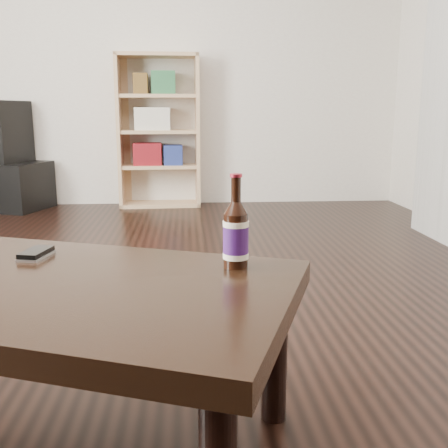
{
  "coord_description": "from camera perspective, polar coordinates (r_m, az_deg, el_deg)",
  "views": [
    {
      "loc": [
        0.58,
        -1.82,
        0.82
      ],
      "look_at": [
        0.67,
        -0.53,
        0.55
      ],
      "focal_mm": 42.0,
      "sensor_mm": 36.0,
      "label": 1
    }
  ],
  "objects": [
    {
      "name": "beer_bottle",
      "position": [
        1.33,
        1.29,
        -1.2
      ],
      "size": [
        0.07,
        0.07,
        0.24
      ],
      "rotation": [
        0.0,
        0.0,
        -0.09
      ],
      "color": "black",
      "rests_on": "coffee_table"
    },
    {
      "name": "bookshelf",
      "position": [
        4.73,
        -7.23,
        10.27
      ],
      "size": [
        0.72,
        0.35,
        1.32
      ],
      "rotation": [
        0.0,
        0.0,
        0.03
      ],
      "color": "tan",
      "rests_on": "floor"
    },
    {
      "name": "coffee_table",
      "position": [
        1.34,
        -18.39,
        -8.09
      ],
      "size": [
        1.32,
        1.03,
        0.43
      ],
      "rotation": [
        0.0,
        0.0,
        -0.36
      ],
      "color": "black",
      "rests_on": "floor"
    },
    {
      "name": "floor",
      "position": [
        2.08,
        -20.24,
        -12.17
      ],
      "size": [
        5.0,
        6.0,
        0.01
      ],
      "primitive_type": "cube",
      "color": "black",
      "rests_on": "ground"
    },
    {
      "name": "wall_back",
      "position": [
        4.89,
        -11.37,
        18.01
      ],
      "size": [
        5.0,
        0.02,
        2.7
      ],
      "primitive_type": "cube",
      "color": "beige",
      "rests_on": "ground"
    },
    {
      "name": "phone",
      "position": [
        1.53,
        -19.77,
        -3.06
      ],
      "size": [
        0.08,
        0.12,
        0.02
      ],
      "rotation": [
        0.0,
        0.0,
        -0.22
      ],
      "color": "silver",
      "rests_on": "coffee_table"
    }
  ]
}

